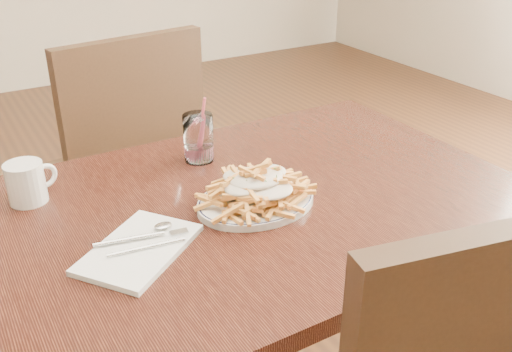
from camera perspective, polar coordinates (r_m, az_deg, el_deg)
table at (r=1.29m, az=-0.41°, el=-5.28°), size 1.20×0.80×0.75m
chair_far at (r=1.90m, az=-12.98°, el=1.31°), size 0.52×0.52×0.99m
fries_plate at (r=1.22m, az=0.00°, el=-2.56°), size 0.27×0.24×0.02m
loaded_fries at (r=1.20m, az=0.00°, el=-0.70°), size 0.24×0.20×0.07m
napkin at (r=1.09m, az=-11.61°, el=-7.17°), size 0.27×0.26×0.01m
cutlery at (r=1.09m, az=-11.76°, el=-6.65°), size 0.19×0.08×0.01m
water_glass at (r=1.41m, az=-5.75°, el=3.54°), size 0.07×0.07×0.16m
coffee_mug at (r=1.31m, az=-21.93°, el=-0.60°), size 0.11×0.08×0.09m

